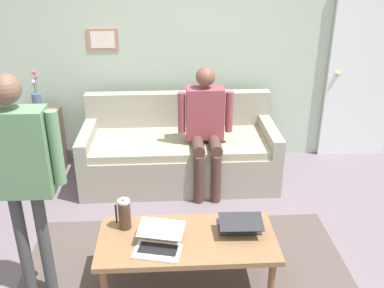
{
  "coord_description": "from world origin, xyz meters",
  "views": [
    {
      "loc": [
        0.24,
        2.6,
        2.33
      ],
      "look_at": [
        0.05,
        -0.74,
        0.8
      ],
      "focal_mm": 40.47,
      "sensor_mm": 36.0,
      "label": 1
    }
  ],
  "objects_px": {
    "couch": "(179,153)",
    "coffee_table": "(187,243)",
    "person_seated": "(206,124)",
    "interior_door": "(363,72)",
    "side_shelf": "(43,141)",
    "flower_vase": "(37,100)",
    "person_standing": "(19,164)",
    "laptop_left": "(240,225)",
    "laptop_center": "(159,243)",
    "french_press": "(124,214)"
  },
  "relations": [
    {
      "from": "coffee_table",
      "to": "person_standing",
      "type": "height_order",
      "value": "person_standing"
    },
    {
      "from": "laptop_center",
      "to": "laptop_left",
      "type": "bearing_deg",
      "value": -162.88
    },
    {
      "from": "couch",
      "to": "person_seated",
      "type": "distance_m",
      "value": 0.54
    },
    {
      "from": "laptop_left",
      "to": "person_standing",
      "type": "xyz_separation_m",
      "value": [
        1.47,
        0.06,
        0.58
      ]
    },
    {
      "from": "person_seated",
      "to": "interior_door",
      "type": "bearing_deg",
      "value": -158.56
    },
    {
      "from": "laptop_center",
      "to": "flower_vase",
      "type": "relative_size",
      "value": 0.86
    },
    {
      "from": "coffee_table",
      "to": "person_seated",
      "type": "bearing_deg",
      "value": -99.82
    },
    {
      "from": "coffee_table",
      "to": "flower_vase",
      "type": "relative_size",
      "value": 2.88
    },
    {
      "from": "couch",
      "to": "french_press",
      "type": "distance_m",
      "value": 1.62
    },
    {
      "from": "interior_door",
      "to": "laptop_center",
      "type": "bearing_deg",
      "value": 44.73
    },
    {
      "from": "coffee_table",
      "to": "side_shelf",
      "type": "relative_size",
      "value": 1.77
    },
    {
      "from": "coffee_table",
      "to": "person_standing",
      "type": "xyz_separation_m",
      "value": [
        1.08,
        -0.01,
        0.67
      ]
    },
    {
      "from": "person_standing",
      "to": "flower_vase",
      "type": "bearing_deg",
      "value": -77.41
    },
    {
      "from": "flower_vase",
      "to": "person_standing",
      "type": "relative_size",
      "value": 0.27
    },
    {
      "from": "french_press",
      "to": "flower_vase",
      "type": "distance_m",
      "value": 2.1
    },
    {
      "from": "laptop_left",
      "to": "person_seated",
      "type": "xyz_separation_m",
      "value": [
        0.14,
        -1.38,
        0.25
      ]
    },
    {
      "from": "person_standing",
      "to": "person_seated",
      "type": "relative_size",
      "value": 1.29
    },
    {
      "from": "couch",
      "to": "person_standing",
      "type": "relative_size",
      "value": 1.23
    },
    {
      "from": "couch",
      "to": "french_press",
      "type": "height_order",
      "value": "couch"
    },
    {
      "from": "flower_vase",
      "to": "person_standing",
      "type": "height_order",
      "value": "person_standing"
    },
    {
      "from": "coffee_table",
      "to": "laptop_center",
      "type": "height_order",
      "value": "laptop_center"
    },
    {
      "from": "flower_vase",
      "to": "person_standing",
      "type": "distance_m",
      "value": 1.99
    },
    {
      "from": "interior_door",
      "to": "person_standing",
      "type": "relative_size",
      "value": 1.24
    },
    {
      "from": "laptop_left",
      "to": "side_shelf",
      "type": "height_order",
      "value": "side_shelf"
    },
    {
      "from": "interior_door",
      "to": "laptop_center",
      "type": "xyz_separation_m",
      "value": [
        2.31,
        2.29,
        -0.54
      ]
    },
    {
      "from": "coffee_table",
      "to": "laptop_left",
      "type": "distance_m",
      "value": 0.4
    },
    {
      "from": "couch",
      "to": "flower_vase",
      "type": "relative_size",
      "value": 4.6
    },
    {
      "from": "couch",
      "to": "laptop_left",
      "type": "relative_size",
      "value": 6.34
    },
    {
      "from": "side_shelf",
      "to": "person_standing",
      "type": "xyz_separation_m",
      "value": [
        -0.43,
        1.93,
        0.7
      ]
    },
    {
      "from": "laptop_center",
      "to": "person_seated",
      "type": "distance_m",
      "value": 1.64
    },
    {
      "from": "coffee_table",
      "to": "french_press",
      "type": "distance_m",
      "value": 0.5
    },
    {
      "from": "coffee_table",
      "to": "side_shelf",
      "type": "xyz_separation_m",
      "value": [
        1.51,
        -1.94,
        -0.03
      ]
    },
    {
      "from": "person_standing",
      "to": "side_shelf",
      "type": "bearing_deg",
      "value": -77.39
    },
    {
      "from": "couch",
      "to": "coffee_table",
      "type": "distance_m",
      "value": 1.68
    },
    {
      "from": "flower_vase",
      "to": "person_seated",
      "type": "height_order",
      "value": "person_seated"
    },
    {
      "from": "laptop_left",
      "to": "laptop_center",
      "type": "height_order",
      "value": "same"
    },
    {
      "from": "laptop_left",
      "to": "side_shelf",
      "type": "xyz_separation_m",
      "value": [
        1.9,
        -1.87,
        -0.12
      ]
    },
    {
      "from": "couch",
      "to": "laptop_center",
      "type": "xyz_separation_m",
      "value": [
        0.19,
        1.79,
        0.18
      ]
    },
    {
      "from": "couch",
      "to": "flower_vase",
      "type": "height_order",
      "value": "flower_vase"
    },
    {
      "from": "french_press",
      "to": "flower_vase",
      "type": "xyz_separation_m",
      "value": [
        1.06,
        -1.79,
        0.29
      ]
    },
    {
      "from": "person_seated",
      "to": "flower_vase",
      "type": "bearing_deg",
      "value": -15.43
    },
    {
      "from": "couch",
      "to": "person_standing",
      "type": "distance_m",
      "value": 2.13
    },
    {
      "from": "side_shelf",
      "to": "coffee_table",
      "type": "bearing_deg",
      "value": 127.95
    },
    {
      "from": "interior_door",
      "to": "side_shelf",
      "type": "bearing_deg",
      "value": 3.88
    },
    {
      "from": "coffee_table",
      "to": "flower_vase",
      "type": "bearing_deg",
      "value": -52.08
    },
    {
      "from": "coffee_table",
      "to": "interior_door",
      "type": "bearing_deg",
      "value": -134.05
    },
    {
      "from": "person_standing",
      "to": "french_press",
      "type": "bearing_deg",
      "value": -167.65
    },
    {
      "from": "side_shelf",
      "to": "flower_vase",
      "type": "height_order",
      "value": "flower_vase"
    },
    {
      "from": "laptop_left",
      "to": "side_shelf",
      "type": "bearing_deg",
      "value": -44.47
    },
    {
      "from": "interior_door",
      "to": "french_press",
      "type": "xyz_separation_m",
      "value": [
        2.56,
        2.04,
        -0.47
      ]
    }
  ]
}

